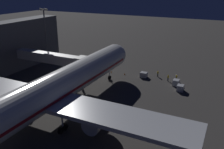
{
  "coord_description": "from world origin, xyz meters",
  "views": [
    {
      "loc": [
        -28.83,
        41.47,
        24.81
      ],
      "look_at": [
        -3.0,
        -10.44,
        3.5
      ],
      "focal_mm": 39.06,
      "sensor_mm": 36.0,
      "label": 1
    }
  ],
  "objects_px": {
    "traffic_cone_nose_starboard": "(111,72)",
    "jet_bridge": "(57,59)",
    "ground_crew_by_belt_loader": "(176,77)",
    "apron_floodlight_mast": "(46,32)",
    "ground_crew_under_port_wing": "(158,73)",
    "traffic_cone_nose_port": "(125,74)",
    "baggage_container_near_belt": "(176,82)",
    "airliner_at_gate": "(37,99)",
    "baggage_container_far_row": "(180,88)",
    "ground_crew_marshaller_fwd": "(168,78)",
    "baggage_container_mid_row": "(144,75)"
  },
  "relations": [
    {
      "from": "baggage_container_mid_row",
      "to": "ground_crew_under_port_wing",
      "type": "bearing_deg",
      "value": -147.25
    },
    {
      "from": "ground_crew_by_belt_loader",
      "to": "ground_crew_marshaller_fwd",
      "type": "distance_m",
      "value": 2.45
    },
    {
      "from": "baggage_container_near_belt",
      "to": "baggage_container_far_row",
      "type": "bearing_deg",
      "value": 119.66
    },
    {
      "from": "airliner_at_gate",
      "to": "jet_bridge",
      "type": "bearing_deg",
      "value": -59.34
    },
    {
      "from": "ground_crew_by_belt_loader",
      "to": "traffic_cone_nose_starboard",
      "type": "height_order",
      "value": "ground_crew_by_belt_loader"
    },
    {
      "from": "baggage_container_far_row",
      "to": "traffic_cone_nose_port",
      "type": "distance_m",
      "value": 17.64
    },
    {
      "from": "ground_crew_marshaller_fwd",
      "to": "traffic_cone_nose_starboard",
      "type": "xyz_separation_m",
      "value": [
        17.02,
        0.83,
        -0.71
      ]
    },
    {
      "from": "baggage_container_near_belt",
      "to": "ground_crew_by_belt_loader",
      "type": "distance_m",
      "value": 3.65
    },
    {
      "from": "apron_floodlight_mast",
      "to": "ground_crew_by_belt_loader",
      "type": "relative_size",
      "value": 10.18
    },
    {
      "from": "traffic_cone_nose_starboard",
      "to": "baggage_container_mid_row",
      "type": "bearing_deg",
      "value": -176.33
    },
    {
      "from": "airliner_at_gate",
      "to": "baggage_container_far_row",
      "type": "xyz_separation_m",
      "value": [
        -19.26,
        -28.85,
        -5.34
      ]
    },
    {
      "from": "baggage_container_far_row",
      "to": "apron_floodlight_mast",
      "type": "bearing_deg",
      "value": -4.3
    },
    {
      "from": "ground_crew_by_belt_loader",
      "to": "ground_crew_under_port_wing",
      "type": "xyz_separation_m",
      "value": [
        5.48,
        -0.63,
        0.01
      ]
    },
    {
      "from": "ground_crew_by_belt_loader",
      "to": "baggage_container_near_belt",
      "type": "bearing_deg",
      "value": 100.67
    },
    {
      "from": "apron_floodlight_mast",
      "to": "traffic_cone_nose_port",
      "type": "relative_size",
      "value": 32.68
    },
    {
      "from": "apron_floodlight_mast",
      "to": "airliner_at_gate",
      "type": "bearing_deg",
      "value": 128.36
    },
    {
      "from": "jet_bridge",
      "to": "ground_crew_under_port_wing",
      "type": "bearing_deg",
      "value": -147.29
    },
    {
      "from": "baggage_container_near_belt",
      "to": "ground_crew_under_port_wing",
      "type": "xyz_separation_m",
      "value": [
        6.15,
        -4.21,
        0.2
      ]
    },
    {
      "from": "ground_crew_under_port_wing",
      "to": "traffic_cone_nose_port",
      "type": "bearing_deg",
      "value": 17.53
    },
    {
      "from": "ground_crew_under_port_wing",
      "to": "traffic_cone_nose_port",
      "type": "relative_size",
      "value": 3.24
    },
    {
      "from": "jet_bridge",
      "to": "ground_crew_by_belt_loader",
      "type": "xyz_separation_m",
      "value": [
        -29.22,
        -14.62,
        -5.24
      ]
    },
    {
      "from": "airliner_at_gate",
      "to": "traffic_cone_nose_port",
      "type": "bearing_deg",
      "value": -93.78
    },
    {
      "from": "ground_crew_marshaller_fwd",
      "to": "ground_crew_by_belt_loader",
      "type": "bearing_deg",
      "value": -144.31
    },
    {
      "from": "baggage_container_mid_row",
      "to": "traffic_cone_nose_starboard",
      "type": "distance_m",
      "value": 10.08
    },
    {
      "from": "airliner_at_gate",
      "to": "ground_crew_marshaller_fwd",
      "type": "relative_size",
      "value": 39.23
    },
    {
      "from": "apron_floodlight_mast",
      "to": "ground_crew_marshaller_fwd",
      "type": "height_order",
      "value": "apron_floodlight_mast"
    },
    {
      "from": "ground_crew_marshaller_fwd",
      "to": "traffic_cone_nose_port",
      "type": "height_order",
      "value": "ground_crew_marshaller_fwd"
    },
    {
      "from": "ground_crew_marshaller_fwd",
      "to": "apron_floodlight_mast",
      "type": "bearing_deg",
      "value": 2.71
    },
    {
      "from": "ground_crew_under_port_wing",
      "to": "traffic_cone_nose_port",
      "type": "distance_m",
      "value": 9.6
    },
    {
      "from": "baggage_container_far_row",
      "to": "ground_crew_under_port_wing",
      "type": "distance_m",
      "value": 10.8
    },
    {
      "from": "airliner_at_gate",
      "to": "baggage_container_near_belt",
      "type": "distance_m",
      "value": 36.83
    },
    {
      "from": "ground_crew_under_port_wing",
      "to": "traffic_cone_nose_starboard",
      "type": "xyz_separation_m",
      "value": [
        13.53,
        2.88,
        -0.71
      ]
    },
    {
      "from": "traffic_cone_nose_port",
      "to": "traffic_cone_nose_starboard",
      "type": "height_order",
      "value": "same"
    },
    {
      "from": "jet_bridge",
      "to": "ground_crew_under_port_wing",
      "type": "relative_size",
      "value": 13.05
    },
    {
      "from": "jet_bridge",
      "to": "traffic_cone_nose_starboard",
      "type": "height_order",
      "value": "jet_bridge"
    },
    {
      "from": "jet_bridge",
      "to": "ground_crew_by_belt_loader",
      "type": "height_order",
      "value": "jet_bridge"
    },
    {
      "from": "jet_bridge",
      "to": "ground_crew_by_belt_loader",
      "type": "bearing_deg",
      "value": -153.41
    },
    {
      "from": "airliner_at_gate",
      "to": "traffic_cone_nose_port",
      "type": "xyz_separation_m",
      "value": [
        -2.2,
        -33.29,
        -5.83
      ]
    },
    {
      "from": "ground_crew_marshaller_fwd",
      "to": "ground_crew_under_port_wing",
      "type": "height_order",
      "value": "ground_crew_marshaller_fwd"
    },
    {
      "from": "baggage_container_mid_row",
      "to": "ground_crew_marshaller_fwd",
      "type": "distance_m",
      "value": 6.97
    },
    {
      "from": "ground_crew_by_belt_loader",
      "to": "traffic_cone_nose_port",
      "type": "xyz_separation_m",
      "value": [
        14.61,
        2.26,
        -0.7
      ]
    },
    {
      "from": "jet_bridge",
      "to": "baggage_container_mid_row",
      "type": "xyz_separation_m",
      "value": [
        -20.26,
        -13.01,
        -5.49
      ]
    },
    {
      "from": "ground_crew_by_belt_loader",
      "to": "traffic_cone_nose_port",
      "type": "distance_m",
      "value": 14.8
    },
    {
      "from": "apron_floodlight_mast",
      "to": "traffic_cone_nose_port",
      "type": "height_order",
      "value": "apron_floodlight_mast"
    },
    {
      "from": "jet_bridge",
      "to": "traffic_cone_nose_starboard",
      "type": "xyz_separation_m",
      "value": [
        -10.21,
        -12.37,
        -5.94
      ]
    },
    {
      "from": "ground_crew_marshaller_fwd",
      "to": "traffic_cone_nose_starboard",
      "type": "relative_size",
      "value": 3.25
    },
    {
      "from": "baggage_container_far_row",
      "to": "ground_crew_by_belt_loader",
      "type": "distance_m",
      "value": 7.14
    },
    {
      "from": "baggage_container_mid_row",
      "to": "baggage_container_near_belt",
      "type": "bearing_deg",
      "value": 168.46
    },
    {
      "from": "traffic_cone_nose_starboard",
      "to": "jet_bridge",
      "type": "bearing_deg",
      "value": 50.46
    },
    {
      "from": "baggage_container_mid_row",
      "to": "traffic_cone_nose_port",
      "type": "bearing_deg",
      "value": 6.51
    }
  ]
}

